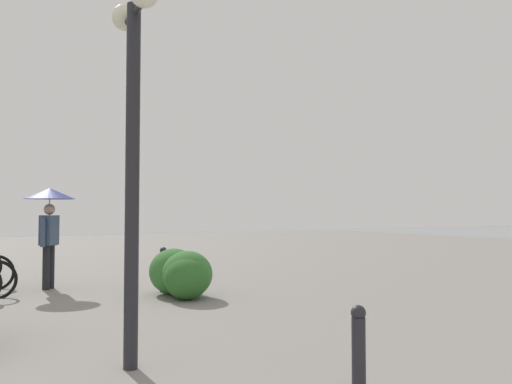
{
  "coord_description": "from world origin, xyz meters",
  "views": [
    {
      "loc": [
        0.11,
        2.3,
        1.52
      ],
      "look_at": [
        10.62,
        -3.49,
        2.02
      ],
      "focal_mm": 36.12,
      "sensor_mm": 36.0,
      "label": 1
    }
  ],
  "objects": [
    {
      "name": "shrub_low",
      "position": [
        8.69,
        -1.03,
        0.37
      ],
      "size": [
        0.87,
        0.79,
        0.74
      ],
      "color": "#2D6628",
      "rests_on": "ground"
    },
    {
      "name": "bollard_mid",
      "position": [
        9.74,
        -0.95,
        0.45
      ],
      "size": [
        0.13,
        0.13,
        0.87
      ],
      "color": "#232328",
      "rests_on": "ground"
    },
    {
      "name": "bollard_near",
      "position": [
        3.58,
        -0.62,
        0.38
      ],
      "size": [
        0.13,
        0.13,
        0.73
      ],
      "color": "#232328",
      "rests_on": "ground"
    },
    {
      "name": "shrub_round",
      "position": [
        8.87,
        -1.12,
        0.42
      ],
      "size": [
        0.99,
        0.89,
        0.84
      ],
      "color": "#387533",
      "rests_on": "ground"
    },
    {
      "name": "pedestrian",
      "position": [
        11.22,
        0.94,
        1.6
      ],
      "size": [
        1.0,
        1.0,
        2.03
      ],
      "color": "black",
      "rests_on": "ground"
    },
    {
      "name": "shrub_wide",
      "position": [
        9.36,
        -1.04,
        0.43
      ],
      "size": [
        1.01,
        0.91,
        0.86
      ],
      "color": "#387533",
      "rests_on": "ground"
    },
    {
      "name": "lamppost",
      "position": [
        5.16,
        0.91,
        2.52
      ],
      "size": [
        0.98,
        0.28,
        3.75
      ],
      "color": "#232328",
      "rests_on": "ground"
    }
  ]
}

